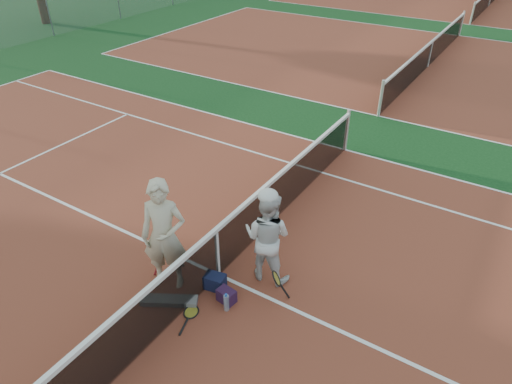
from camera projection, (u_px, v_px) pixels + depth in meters
ground at (219, 275)px, 7.88m from camera, size 130.00×130.00×0.00m
court_main at (219, 275)px, 7.87m from camera, size 23.77×10.97×0.01m
court_far_a at (427, 67)px, 17.43m from camera, size 23.77×10.97×0.01m
court_far_b at (488, 6)px, 26.99m from camera, size 23.77×10.97×0.01m
net_main at (217, 253)px, 7.60m from camera, size 0.10×10.98×1.02m
net_far_a at (430, 54)px, 17.16m from camera, size 0.10×10.98×1.02m
fence_left at (3, 10)px, 19.00m from camera, size 0.06×54.50×3.00m
player_a at (164, 236)px, 7.18m from camera, size 0.87×0.76×2.00m
player_b at (267, 237)px, 7.42m from camera, size 0.88×0.72×1.68m
racket_red at (162, 264)px, 7.70m from camera, size 0.33×0.35×0.57m
racket_black_held at (276, 286)px, 7.28m from camera, size 0.40×0.39×0.55m
racket_spare at (191, 312)px, 7.16m from camera, size 0.44×0.65×0.03m
sports_bag_navy at (215, 282)px, 7.55m from camera, size 0.38×0.29×0.27m
sports_bag_purple at (227, 296)px, 7.31m from camera, size 0.31×0.24×0.24m
net_cover_canvas at (169, 301)px, 7.31m from camera, size 0.89×0.63×0.10m
water_bottle at (226, 303)px, 7.14m from camera, size 0.09×0.09×0.30m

